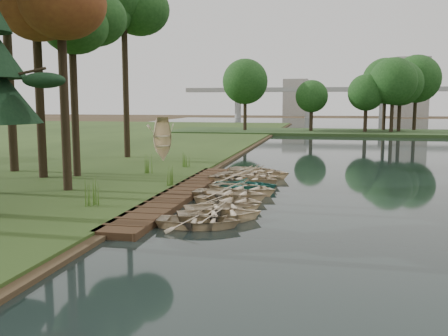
% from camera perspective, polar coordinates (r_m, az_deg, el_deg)
% --- Properties ---
extents(ground, '(300.00, 300.00, 0.00)m').
position_cam_1_polar(ground, '(23.55, -1.06, -3.40)').
color(ground, '#3D2F1D').
extents(boardwalk, '(1.60, 16.00, 0.30)m').
position_cam_1_polar(boardwalk, '(23.92, -4.81, -2.89)').
color(boardwalk, '#372515').
rests_on(boardwalk, ground).
extents(peninsula, '(50.00, 14.00, 0.45)m').
position_cam_1_polar(peninsula, '(72.75, 13.89, 3.96)').
color(peninsula, '#29411D').
rests_on(peninsula, ground).
extents(far_trees, '(45.60, 5.60, 8.80)m').
position_cam_1_polar(far_trees, '(72.59, 11.39, 8.92)').
color(far_trees, black).
rests_on(far_trees, peninsula).
extents(bridge, '(95.90, 4.00, 8.60)m').
position_cam_1_polar(bridge, '(142.77, 14.63, 8.32)').
color(bridge, '#A5A5A0').
rests_on(bridge, ground).
extents(building_a, '(10.00, 8.00, 18.00)m').
position_cam_1_polar(building_a, '(164.53, 20.52, 8.62)').
color(building_a, '#A5A5A0').
rests_on(building_a, ground).
extents(building_b, '(8.00, 8.00, 12.00)m').
position_cam_1_polar(building_b, '(167.87, 8.20, 7.96)').
color(building_b, '#A5A5A0').
rests_on(building_b, ground).
extents(rowboat_0, '(3.17, 2.39, 0.62)m').
position_cam_1_polar(rowboat_0, '(17.79, -2.86, -5.82)').
color(rowboat_0, beige).
rests_on(rowboat_0, water).
extents(rowboat_1, '(3.83, 3.28, 0.67)m').
position_cam_1_polar(rowboat_1, '(18.74, -0.47, -5.05)').
color(rowboat_1, beige).
rests_on(rowboat_1, water).
extents(rowboat_2, '(3.65, 3.17, 0.63)m').
position_cam_1_polar(rowboat_2, '(19.93, -0.21, -4.34)').
color(rowboat_2, beige).
rests_on(rowboat_2, water).
extents(rowboat_3, '(3.71, 3.15, 0.65)m').
position_cam_1_polar(rowboat_3, '(21.35, 0.60, -3.51)').
color(rowboat_3, beige).
rests_on(rowboat_3, water).
extents(rowboat_4, '(3.74, 2.87, 0.72)m').
position_cam_1_polar(rowboat_4, '(22.68, 0.71, -2.78)').
color(rowboat_4, beige).
rests_on(rowboat_4, water).
extents(rowboat_5, '(4.07, 3.46, 0.71)m').
position_cam_1_polar(rowboat_5, '(24.19, 2.23, -2.14)').
color(rowboat_5, beige).
rests_on(rowboat_5, water).
extents(rowboat_6, '(3.21, 2.31, 0.66)m').
position_cam_1_polar(rowboat_6, '(25.20, 2.46, -1.81)').
color(rowboat_6, teal).
rests_on(rowboat_6, water).
extents(rowboat_7, '(4.40, 3.59, 0.80)m').
position_cam_1_polar(rowboat_7, '(26.87, 2.24, -1.08)').
color(rowboat_7, beige).
rests_on(rowboat_7, water).
extents(rowboat_8, '(4.54, 3.92, 0.79)m').
position_cam_1_polar(rowboat_8, '(27.92, 2.95, -0.76)').
color(rowboat_8, beige).
rests_on(rowboat_8, water).
extents(rowboat_9, '(4.42, 3.75, 0.78)m').
position_cam_1_polar(rowboat_9, '(29.51, 4.11, -0.34)').
color(rowboat_9, beige).
rests_on(rowboat_9, water).
extents(rowboat_10, '(4.22, 3.69, 0.73)m').
position_cam_1_polar(rowboat_10, '(30.43, 3.59, -0.14)').
color(rowboat_10, beige).
rests_on(rowboat_10, water).
extents(stored_rowboat, '(3.84, 3.72, 0.65)m').
position_cam_1_polar(stored_rowboat, '(35.77, -7.05, 1.30)').
color(stored_rowboat, beige).
rests_on(stored_rowboat, bank).
extents(tree_2, '(4.14, 4.14, 10.44)m').
position_cam_1_polar(tree_2, '(25.08, -18.20, 17.29)').
color(tree_2, black).
rests_on(tree_2, bank).
extents(tree_4, '(3.93, 3.93, 10.29)m').
position_cam_1_polar(tree_4, '(29.67, -17.05, 15.61)').
color(tree_4, black).
rests_on(tree_4, bank).
extents(tree_6, '(4.89, 4.89, 12.57)m').
position_cam_1_polar(tree_6, '(39.24, -11.37, 16.49)').
color(tree_6, black).
rests_on(tree_6, bank).
extents(reeds_0, '(0.60, 0.60, 1.15)m').
position_cam_1_polar(reeds_0, '(20.85, -14.68, -2.64)').
color(reeds_0, '#3F661E').
rests_on(reeds_0, bank).
extents(reeds_1, '(0.60, 0.60, 0.96)m').
position_cam_1_polar(reeds_1, '(25.35, -6.16, -0.88)').
color(reeds_1, '#3F661E').
rests_on(reeds_1, bank).
extents(reeds_2, '(0.60, 0.60, 1.10)m').
position_cam_1_polar(reeds_2, '(29.83, -8.55, 0.48)').
color(reeds_2, '#3F661E').
rests_on(reeds_2, bank).
extents(reeds_3, '(0.60, 0.60, 0.95)m').
position_cam_1_polar(reeds_3, '(32.44, -4.49, 0.97)').
color(reeds_3, '#3F661E').
rests_on(reeds_3, bank).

